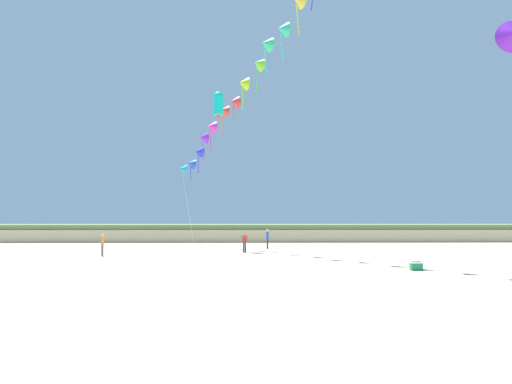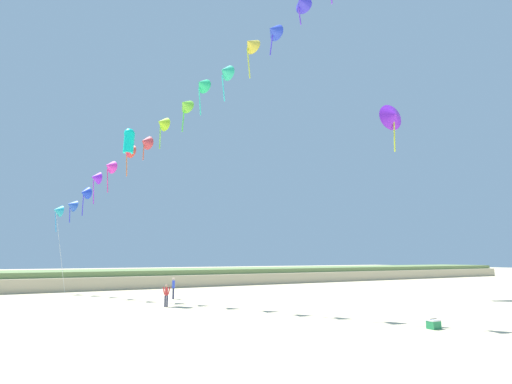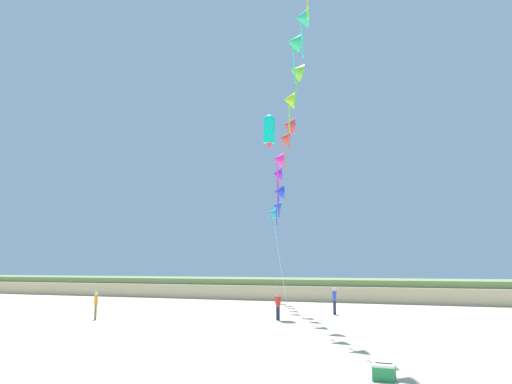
% 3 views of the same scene
% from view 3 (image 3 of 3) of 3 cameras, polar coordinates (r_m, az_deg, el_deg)
% --- Properties ---
extents(dune_ridge, '(120.00, 10.79, 1.84)m').
position_cam_3_polar(dune_ridge, '(50.53, 15.17, -9.92)').
color(dune_ridge, '#BFAE8B').
rests_on(dune_ridge, ground).
extents(person_near_left, '(0.23, 0.58, 1.66)m').
position_cam_3_polar(person_near_left, '(34.89, 8.26, -11.08)').
color(person_near_left, '#282D4C').
rests_on(person_near_left, ground).
extents(person_near_right, '(0.35, 0.49, 1.53)m').
position_cam_3_polar(person_near_right, '(32.71, -16.51, -11.19)').
color(person_near_right, '#726656').
rests_on(person_near_right, ground).
extents(person_mid_center, '(0.51, 0.24, 1.48)m').
position_cam_3_polar(person_mid_center, '(31.03, 2.33, -11.75)').
color(person_mid_center, '#282D4C').
rests_on(person_mid_center, ground).
extents(kite_banner_string, '(16.75, 32.16, 23.13)m').
position_cam_3_polar(kite_banner_string, '(32.40, 4.27, 13.66)').
color(kite_banner_string, '#27A9C3').
extents(large_kite_mid_trail, '(1.15, 1.14, 2.34)m').
position_cam_3_polar(large_kite_mid_trail, '(36.72, 1.40, 6.52)').
color(large_kite_mid_trail, '#0BD8C7').
extents(beach_cooler, '(0.58, 0.41, 0.46)m').
position_cam_3_polar(beach_cooler, '(15.33, 13.34, -18.01)').
color(beach_cooler, '#23844C').
rests_on(beach_cooler, ground).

